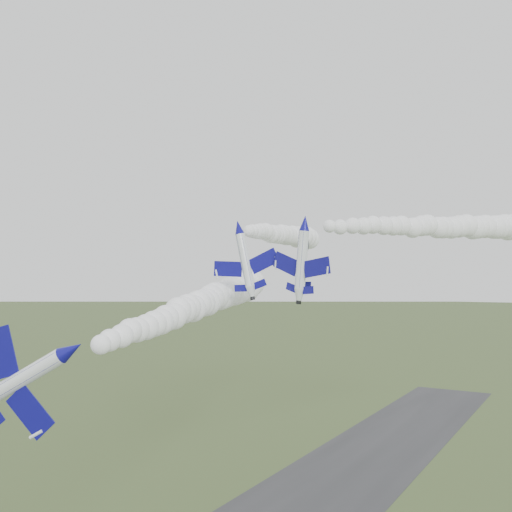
{
  "coord_description": "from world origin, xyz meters",
  "views": [
    {
      "loc": [
        41.79,
        -42.47,
        37.36
      ],
      "look_at": [
        6.19,
        17.52,
        40.33
      ],
      "focal_mm": 40.0,
      "sensor_mm": 36.0,
      "label": 1
    }
  ],
  "objects": [
    {
      "name": "jet_lead",
      "position": [
        5.68,
        -10.62,
        31.8
      ],
      "size": [
        5.73,
        11.37,
        8.4
      ],
      "rotation": [
        0.0,
        1.06,
        0.33
      ],
      "color": "white"
    },
    {
      "name": "smoke_trail_jet_lead",
      "position": [
        -3.61,
        19.62,
        34.22
      ],
      "size": [
        23.53,
        56.23,
        4.89
      ],
      "primitive_type": null,
      "rotation": [
        0.0,
        0.0,
        0.33
      ],
      "color": "white"
    },
    {
      "name": "jet_pair_left",
      "position": [
        -1.38,
        25.36,
        44.9
      ],
      "size": [
        9.55,
        11.36,
        3.27
      ],
      "rotation": [
        0.0,
        -0.2,
        0.27
      ],
      "color": "white"
    },
    {
      "name": "smoke_trail_jet_pair_left",
      "position": [
        -10.93,
        58.03,
        46.37
      ],
      "size": [
        21.59,
        61.97,
        5.04
      ],
      "primitive_type": null,
      "rotation": [
        0.0,
        0.0,
        0.27
      ],
      "color": "white"
    },
    {
      "name": "jet_pair_right",
      "position": [
        9.21,
        24.89,
        44.9
      ],
      "size": [
        9.89,
        11.59,
        2.94
      ],
      "rotation": [
        0.0,
        0.11,
        -0.27
      ],
      "color": "white"
    },
    {
      "name": "smoke_trail_jet_pair_right",
      "position": [
        20.91,
        61.84,
        46.84
      ],
      "size": [
        24.07,
        71.18,
        5.3
      ],
      "primitive_type": null,
      "rotation": [
        0.0,
        0.0,
        -0.27
      ],
      "color": "white"
    }
  ]
}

